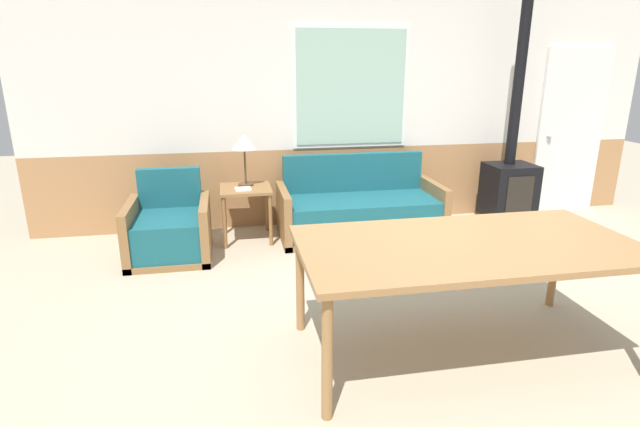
% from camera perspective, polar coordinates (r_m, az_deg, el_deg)
% --- Properties ---
extents(ground_plane, '(16.00, 16.00, 0.00)m').
position_cam_1_polar(ground_plane, '(3.79, 13.63, -12.72)').
color(ground_plane, '#B2A58C').
extents(wall_back, '(7.20, 0.09, 2.70)m').
position_cam_1_polar(wall_back, '(5.81, 3.86, 12.18)').
color(wall_back, '#AD7A4C').
rests_on(wall_back, ground_plane).
extents(couch, '(1.76, 0.80, 0.85)m').
position_cam_1_polar(couch, '(5.49, 4.56, 0.17)').
color(couch, olive).
rests_on(couch, ground_plane).
extents(armchair, '(0.78, 0.81, 0.82)m').
position_cam_1_polar(armchair, '(5.09, -16.81, -2.00)').
color(armchair, olive).
rests_on(armchair, ground_plane).
extents(side_table, '(0.53, 0.53, 0.58)m').
position_cam_1_polar(side_table, '(5.33, -8.47, 1.92)').
color(side_table, olive).
rests_on(side_table, ground_plane).
extents(table_lamp, '(0.25, 0.25, 0.54)m').
position_cam_1_polar(table_lamp, '(5.30, -8.67, 7.82)').
color(table_lamp, '#4C3823').
rests_on(table_lamp, side_table).
extents(book_stack, '(0.17, 0.15, 0.02)m').
position_cam_1_polar(book_stack, '(5.20, -8.78, 2.78)').
color(book_stack, white).
rests_on(book_stack, side_table).
extents(dining_table, '(2.11, 1.07, 0.77)m').
position_cam_1_polar(dining_table, '(3.27, 16.56, -4.17)').
color(dining_table, '#9E7042').
rests_on(dining_table, ground_plane).
extents(wood_stove, '(0.53, 0.47, 2.53)m').
position_cam_1_polar(wood_stove, '(6.18, 20.90, 4.09)').
color(wood_stove, black).
rests_on(wood_stove, ground_plane).
extents(entry_door, '(0.87, 0.09, 2.00)m').
position_cam_1_polar(entry_door, '(7.02, 26.66, 8.35)').
color(entry_door, white).
rests_on(entry_door, ground_plane).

